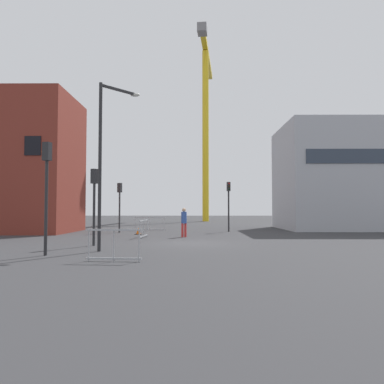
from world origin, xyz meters
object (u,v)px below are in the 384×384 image
at_px(traffic_light_corner, 120,199).
at_px(construction_crane, 206,105).
at_px(traffic_light_verge, 46,180).
at_px(traffic_cone_orange, 138,231).
at_px(traffic_light_crosswalk, 229,198).
at_px(streetlamp_tall, 106,150).
at_px(traffic_light_median, 94,194).
at_px(pedestrian_walking, 184,220).

bearing_deg(traffic_light_corner, construction_crane, 74.59).
distance_m(traffic_light_verge, traffic_cone_orange, 12.22).
bearing_deg(traffic_light_crosswalk, streetlamp_tall, -115.41).
bearing_deg(traffic_light_median, pedestrian_walking, 53.48).
xyz_separation_m(construction_crane, traffic_light_median, (-6.34, -36.05, -14.36)).
distance_m(construction_crane, traffic_light_corner, 30.52).
relative_size(streetlamp_tall, traffic_cone_orange, 15.52).
height_order(traffic_light_median, traffic_light_corner, traffic_light_corner).
xyz_separation_m(traffic_light_median, traffic_light_verge, (-0.81, -3.78, 0.38)).
distance_m(traffic_light_corner, traffic_cone_orange, 3.53).
bearing_deg(streetlamp_tall, traffic_light_crosswalk, 64.59).
height_order(traffic_light_verge, traffic_light_crosswalk, traffic_light_verge).
bearing_deg(traffic_light_verge, traffic_cone_orange, 81.67).
xyz_separation_m(construction_crane, traffic_light_corner, (-7.16, -25.96, -14.35)).
bearing_deg(streetlamp_tall, traffic_light_verge, -139.36).
bearing_deg(construction_crane, traffic_cone_orange, -100.96).
height_order(traffic_light_median, pedestrian_walking, traffic_light_median).
bearing_deg(traffic_light_verge, streetlamp_tall, 40.64).
xyz_separation_m(traffic_light_median, traffic_cone_orange, (0.91, 8.02, -2.27)).
distance_m(traffic_light_verge, traffic_light_crosswalk, 17.10).
bearing_deg(pedestrian_walking, streetlamp_tall, -111.65).
xyz_separation_m(traffic_light_verge, pedestrian_walking, (4.94, 9.35, -1.80)).
bearing_deg(traffic_light_median, traffic_light_crosswalk, 56.53).
bearing_deg(traffic_cone_orange, construction_crane, 79.04).
bearing_deg(traffic_light_median, streetlamp_tall, -64.53).
bearing_deg(construction_crane, traffic_light_crosswalk, -87.55).
bearing_deg(pedestrian_walking, traffic_light_verge, -117.83).
bearing_deg(construction_crane, pedestrian_walking, -94.16).
distance_m(traffic_light_corner, pedestrian_walking, 6.85).
distance_m(traffic_light_crosswalk, traffic_cone_orange, 7.61).
height_order(streetlamp_tall, traffic_light_corner, streetlamp_tall).
bearing_deg(pedestrian_walking, traffic_light_crosswalk, 59.77).
relative_size(streetlamp_tall, traffic_light_verge, 1.65).
distance_m(traffic_light_median, traffic_light_verge, 3.89).
height_order(traffic_light_corner, traffic_cone_orange, traffic_light_corner).
bearing_deg(pedestrian_walking, traffic_light_corner, 137.55).
relative_size(traffic_light_corner, traffic_light_crosswalk, 0.96).
relative_size(traffic_light_corner, traffic_cone_orange, 8.10).
bearing_deg(construction_crane, traffic_light_corner, -105.41).
bearing_deg(traffic_light_corner, traffic_light_verge, -90.00).
bearing_deg(traffic_light_verge, traffic_light_crosswalk, 61.26).
relative_size(traffic_light_verge, traffic_light_crosswalk, 1.12).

